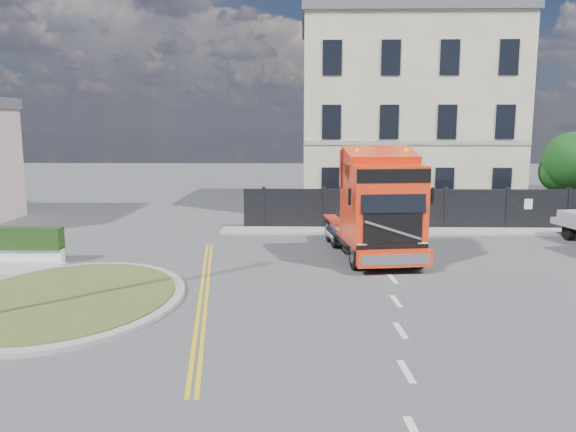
{
  "coord_description": "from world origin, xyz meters",
  "views": [
    {
      "loc": [
        -0.09,
        -18.65,
        5.02
      ],
      "look_at": [
        -0.61,
        1.67,
        1.8
      ],
      "focal_mm": 35.0,
      "sensor_mm": 36.0,
      "label": 1
    }
  ],
  "objects": [
    {
      "name": "hoarding_fence",
      "position": [
        6.55,
        9.0,
        1.0
      ],
      "size": [
        18.8,
        0.25,
        2.0
      ],
      "color": "black",
      "rests_on": "ground"
    },
    {
      "name": "georgian_building",
      "position": [
        6.0,
        16.5,
        5.77
      ],
      "size": [
        12.3,
        10.3,
        12.8
      ],
      "color": "beige",
      "rests_on": "ground"
    },
    {
      "name": "truck",
      "position": [
        2.77,
        2.49,
        1.87
      ],
      "size": [
        3.5,
        7.24,
        4.16
      ],
      "rotation": [
        0.0,
        0.0,
        0.14
      ],
      "color": "black",
      "rests_on": "ground"
    },
    {
      "name": "traffic_island",
      "position": [
        -7.0,
        -3.0,
        0.08
      ],
      "size": [
        6.8,
        6.8,
        0.17
      ],
      "color": "gray",
      "rests_on": "ground"
    },
    {
      "name": "tree",
      "position": [
        14.38,
        12.1,
        3.05
      ],
      "size": [
        3.2,
        3.2,
        4.8
      ],
      "color": "#382619",
      "rests_on": "ground"
    },
    {
      "name": "pavement_far",
      "position": [
        6.0,
        8.1,
        0.06
      ],
      "size": [
        20.0,
        1.6,
        0.12
      ],
      "primitive_type": "cube",
      "color": "gray",
      "rests_on": "ground"
    },
    {
      "name": "ground",
      "position": [
        0.0,
        0.0,
        0.0
      ],
      "size": [
        120.0,
        120.0,
        0.0
      ],
      "primitive_type": "plane",
      "color": "#424244",
      "rests_on": "ground"
    }
  ]
}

